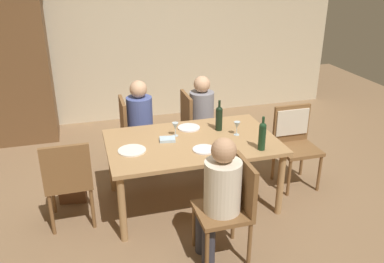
# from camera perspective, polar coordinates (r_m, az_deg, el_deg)

# --- Properties ---
(ground_plane) EXTENTS (10.00, 10.00, 0.00)m
(ground_plane) POSITION_cam_1_polar(r_m,az_deg,el_deg) (4.55, 0.00, -9.63)
(ground_plane) COLOR #846647
(rear_room_partition) EXTENTS (6.40, 0.12, 2.70)m
(rear_room_partition) POSITION_cam_1_polar(r_m,az_deg,el_deg) (6.59, -6.79, 13.36)
(rear_room_partition) COLOR beige
(rear_room_partition) RESTS_ON ground_plane
(armoire_cabinet) EXTENTS (1.18, 0.62, 2.18)m
(armoire_cabinet) POSITION_cam_1_polar(r_m,az_deg,el_deg) (6.18, -24.42, 8.40)
(armoire_cabinet) COLOR brown
(armoire_cabinet) RESTS_ON ground_plane
(dining_table) EXTENTS (1.74, 1.08, 0.73)m
(dining_table) POSITION_cam_1_polar(r_m,az_deg,el_deg) (4.23, 0.00, -2.18)
(dining_table) COLOR #A87F51
(dining_table) RESTS_ON ground_plane
(chair_near) EXTENTS (0.44, 0.44, 0.92)m
(chair_near) POSITION_cam_1_polar(r_m,az_deg,el_deg) (3.55, 5.55, -9.91)
(chair_near) COLOR brown
(chair_near) RESTS_ON ground_plane
(chair_far_left) EXTENTS (0.44, 0.44, 0.92)m
(chair_far_left) POSITION_cam_1_polar(r_m,az_deg,el_deg) (5.01, -8.20, 0.31)
(chair_far_left) COLOR brown
(chair_far_left) RESTS_ON ground_plane
(chair_far_right) EXTENTS (0.44, 0.44, 0.92)m
(chair_far_right) POSITION_cam_1_polar(r_m,az_deg,el_deg) (5.16, 0.42, 1.26)
(chair_far_right) COLOR brown
(chair_far_right) RESTS_ON ground_plane
(chair_right_end) EXTENTS (0.44, 0.46, 0.92)m
(chair_right_end) POSITION_cam_1_polar(r_m,az_deg,el_deg) (4.82, 14.02, -0.36)
(chair_right_end) COLOR brown
(chair_right_end) RESTS_ON ground_plane
(chair_left_end) EXTENTS (0.44, 0.44, 0.92)m
(chair_left_end) POSITION_cam_1_polar(r_m,az_deg,el_deg) (4.08, -16.90, -6.21)
(chair_left_end) COLOR brown
(chair_left_end) RESTS_ON ground_plane
(person_woman_host) EXTENTS (0.36, 0.31, 1.15)m
(person_woman_host) POSITION_cam_1_polar(r_m,az_deg,el_deg) (3.45, 3.86, -8.43)
(person_woman_host) COLOR #33333D
(person_woman_host) RESTS_ON ground_plane
(person_man_bearded) EXTENTS (0.36, 0.31, 1.14)m
(person_man_bearded) POSITION_cam_1_polar(r_m,az_deg,el_deg) (4.98, -6.99, 1.77)
(person_man_bearded) COLOR #33333D
(person_man_bearded) RESTS_ON ground_plane
(person_man_guest) EXTENTS (0.35, 0.31, 1.13)m
(person_man_guest) POSITION_cam_1_polar(r_m,az_deg,el_deg) (5.15, 1.64, 2.64)
(person_man_guest) COLOR #33333D
(person_man_guest) RESTS_ON ground_plane
(wine_bottle_tall_green) EXTENTS (0.07, 0.07, 0.34)m
(wine_bottle_tall_green) POSITION_cam_1_polar(r_m,az_deg,el_deg) (4.40, 3.80, 1.97)
(wine_bottle_tall_green) COLOR black
(wine_bottle_tall_green) RESTS_ON dining_table
(wine_bottle_dark_red) EXTENTS (0.07, 0.07, 0.34)m
(wine_bottle_dark_red) POSITION_cam_1_polar(r_m,az_deg,el_deg) (4.00, 9.80, -0.51)
(wine_bottle_dark_red) COLOR #19381E
(wine_bottle_dark_red) RESTS_ON dining_table
(wine_glass_near_left) EXTENTS (0.07, 0.07, 0.15)m
(wine_glass_near_left) POSITION_cam_1_polar(r_m,az_deg,el_deg) (4.31, 6.30, 0.83)
(wine_glass_near_left) COLOR silver
(wine_glass_near_left) RESTS_ON dining_table
(wine_glass_centre) EXTENTS (0.07, 0.07, 0.15)m
(wine_glass_centre) POSITION_cam_1_polar(r_m,az_deg,el_deg) (4.26, -2.35, 0.70)
(wine_glass_centre) COLOR silver
(wine_glass_centre) RESTS_ON dining_table
(dinner_plate_host) EXTENTS (0.23, 0.23, 0.01)m
(dinner_plate_host) POSITION_cam_1_polar(r_m,az_deg,el_deg) (3.99, 1.69, -2.52)
(dinner_plate_host) COLOR white
(dinner_plate_host) RESTS_ON dining_table
(dinner_plate_guest_left) EXTENTS (0.27, 0.27, 0.01)m
(dinner_plate_guest_left) POSITION_cam_1_polar(r_m,az_deg,el_deg) (4.01, -8.40, -2.64)
(dinner_plate_guest_left) COLOR white
(dinner_plate_guest_left) RESTS_ON dining_table
(dinner_plate_guest_right) EXTENTS (0.24, 0.24, 0.01)m
(dinner_plate_guest_right) POSITION_cam_1_polar(r_m,az_deg,el_deg) (4.49, -0.44, 0.54)
(dinner_plate_guest_right) COLOR white
(dinner_plate_guest_right) RESTS_ON dining_table
(folded_napkin) EXTENTS (0.18, 0.15, 0.03)m
(folded_napkin) POSITION_cam_1_polar(r_m,az_deg,el_deg) (4.19, -3.46, -1.11)
(folded_napkin) COLOR #ADC6D6
(folded_napkin) RESTS_ON dining_table
(handbag) EXTENTS (0.29, 0.16, 0.22)m
(handbag) POSITION_cam_1_polar(r_m,az_deg,el_deg) (4.66, -16.34, -8.18)
(handbag) COLOR brown
(handbag) RESTS_ON ground_plane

